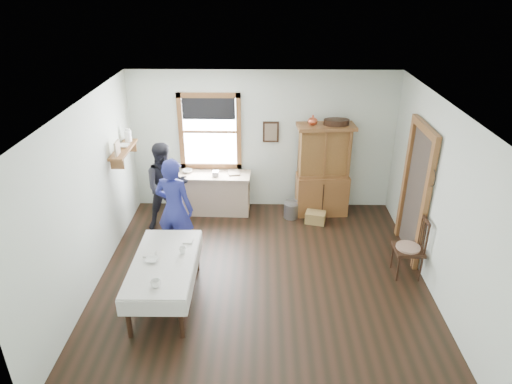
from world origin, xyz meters
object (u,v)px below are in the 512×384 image
figure_dark (167,189)px  work_counter (214,193)px  pail (291,210)px  wicker_basket (315,217)px  dining_table (166,281)px  woman_blue (175,212)px  china_hutch (323,171)px  spindle_chair (409,247)px

figure_dark → work_counter: bearing=13.7°
pail → figure_dark: size_ratio=0.20×
pail → figure_dark: (-2.27, -0.37, 0.60)m
wicker_basket → figure_dark: 2.80m
dining_table → woman_blue: woman_blue is taller
china_hutch → wicker_basket: bearing=-113.6°
china_hutch → pail: (-0.59, -0.20, -0.74)m
figure_dark → pail: bearing=-13.8°
china_hutch → spindle_chair: bearing=-65.5°
work_counter → dining_table: bearing=-97.2°
pail → figure_dark: bearing=-170.8°
wicker_basket → work_counter: bearing=167.9°
china_hutch → pail: 0.97m
pail → woman_blue: size_ratio=0.19×
work_counter → spindle_chair: (3.17, -2.02, 0.11)m
dining_table → spindle_chair: (3.60, 0.68, 0.17)m
work_counter → wicker_basket: bearing=-10.2°
work_counter → dining_table: size_ratio=0.82×
wicker_basket → figure_dark: figure_dark is taller
wicker_basket → woman_blue: bearing=-155.1°
pail → spindle_chair: bearing=-46.9°
pail → woman_blue: woman_blue is taller
china_hutch → wicker_basket: 0.89m
work_counter → pail: work_counter is taller
spindle_chair → woman_blue: woman_blue is taller
dining_table → pail: 3.14m
pail → woman_blue: bearing=-146.2°
dining_table → work_counter: bearing=81.0°
wicker_basket → spindle_chair: bearing=-52.4°
work_counter → wicker_basket: (1.93, -0.41, -0.29)m
figure_dark → china_hutch: bearing=-11.7°
spindle_chair → figure_dark: size_ratio=0.67×
china_hutch → dining_table: china_hutch is taller
woman_blue → figure_dark: bearing=-56.2°
china_hutch → woman_blue: 2.96m
china_hutch → spindle_chair: 2.32m
pail → woman_blue: 2.44m
work_counter → figure_dark: figure_dark is taller
dining_table → woman_blue: 1.26m
figure_dark → wicker_basket: bearing=-19.4°
china_hutch → dining_table: (-2.50, -2.69, -0.55)m
china_hutch → wicker_basket: china_hutch is taller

